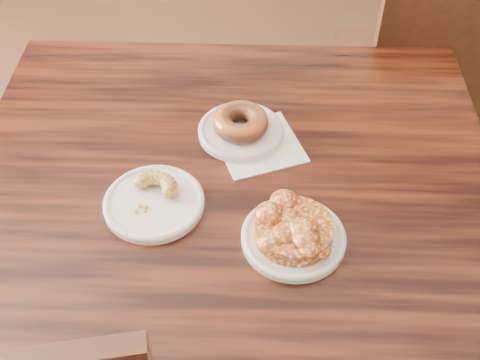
% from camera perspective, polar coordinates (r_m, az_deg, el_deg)
% --- Properties ---
extents(floor, '(5.00, 5.00, 0.00)m').
position_cam_1_polar(floor, '(1.78, 0.63, -13.33)').
color(floor, black).
rests_on(floor, ground).
extents(cafe_table, '(1.14, 1.14, 0.75)m').
position_cam_1_polar(cafe_table, '(1.35, -0.78, -12.78)').
color(cafe_table, black).
rests_on(cafe_table, floor).
extents(chair_far, '(0.61, 0.61, 0.90)m').
position_cam_1_polar(chair_far, '(1.91, 17.02, 9.57)').
color(chair_far, black).
rests_on(chair_far, floor).
extents(napkin, '(0.21, 0.21, 0.00)m').
position_cam_1_polar(napkin, '(1.15, 1.78, 3.37)').
color(napkin, white).
rests_on(napkin, cafe_table).
extents(plate_donut, '(0.16, 0.16, 0.01)m').
position_cam_1_polar(plate_donut, '(1.17, 0.06, 4.63)').
color(plate_donut, silver).
rests_on(plate_donut, napkin).
extents(plate_cruller, '(0.17, 0.17, 0.01)m').
position_cam_1_polar(plate_cruller, '(1.05, -8.15, -2.19)').
color(plate_cruller, white).
rests_on(plate_cruller, cafe_table).
extents(plate_fritter, '(0.17, 0.17, 0.01)m').
position_cam_1_polar(plate_fritter, '(1.00, 5.08, -5.50)').
color(plate_fritter, silver).
rests_on(plate_fritter, cafe_table).
extents(glazed_donut, '(0.11, 0.11, 0.04)m').
position_cam_1_polar(glazed_donut, '(1.15, 0.06, 5.55)').
color(glazed_donut, maroon).
rests_on(glazed_donut, plate_donut).
extents(apple_fritter, '(0.17, 0.17, 0.04)m').
position_cam_1_polar(apple_fritter, '(0.98, 5.19, -4.53)').
color(apple_fritter, '#491907').
rests_on(apple_fritter, plate_fritter).
extents(cruller_fragment, '(0.10, 0.10, 0.03)m').
position_cam_1_polar(cruller_fragment, '(1.04, -8.26, -1.48)').
color(cruller_fragment, brown).
rests_on(cruller_fragment, plate_cruller).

